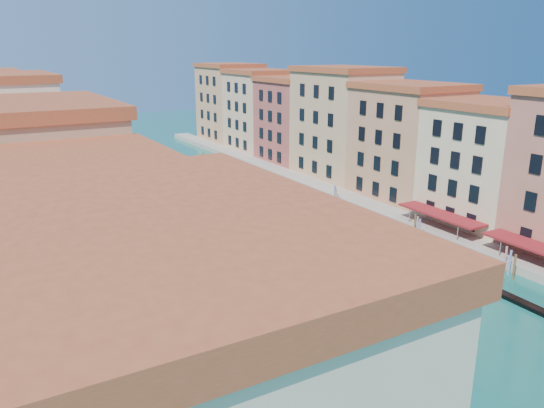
{
  "coord_description": "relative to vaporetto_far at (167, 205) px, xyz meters",
  "views": [
    {
      "loc": [
        -30.46,
        -7.69,
        23.97
      ],
      "look_at": [
        1.42,
        47.62,
        5.28
      ],
      "focal_mm": 35.0,
      "sensor_mm": 36.0,
      "label": 1
    }
  ],
  "objects": [
    {
      "name": "vaporetto_far",
      "position": [
        0.0,
        0.0,
        0.0
      ],
      "size": [
        7.12,
        19.67,
        2.86
      ],
      "rotation": [
        0.0,
        0.0,
        -0.15
      ],
      "color": "white",
      "rests_on": "ground"
    },
    {
      "name": "right_bank_palazzos",
      "position": [
        35.88,
        -2.01,
        8.46
      ],
      "size": [
        12.8,
        128.4,
        21.0
      ],
      "color": "brown",
      "rests_on": "ground"
    },
    {
      "name": "gondola_fore",
      "position": [
        14.53,
        -29.12,
        -0.85
      ],
      "size": [
        2.1,
        13.02,
        2.59
      ],
      "rotation": [
        0.0,
        0.0,
        0.09
      ],
      "color": "black",
      "rests_on": "ground"
    },
    {
      "name": "motorboat_far",
      "position": [
        11.06,
        22.88,
        -0.75
      ],
      "size": [
        3.54,
        6.99,
        1.38
      ],
      "rotation": [
        0.0,
        0.0,
        -0.23
      ],
      "color": "white",
      "rests_on": "ground"
    },
    {
      "name": "gondola_far",
      "position": [
        15.3,
        -1.42,
        -0.96
      ],
      "size": [
        4.95,
        10.83,
        1.6
      ],
      "rotation": [
        0.0,
        0.0,
        0.38
      ],
      "color": "black",
      "rests_on": "ground"
    },
    {
      "name": "motorboat_mid",
      "position": [
        -1.04,
        -14.65,
        -0.74
      ],
      "size": [
        2.69,
        6.97,
        1.41
      ],
      "rotation": [
        0.0,
        0.0,
        -0.08
      ],
      "color": "silver",
      "rests_on": "ground"
    },
    {
      "name": "quay",
      "position": [
        27.88,
        -2.01,
        -0.79
      ],
      "size": [
        4.0,
        140.0,
        1.0
      ],
      "primitive_type": "cube",
      "color": "gray",
      "rests_on": "ground"
    },
    {
      "name": "mooring_poles_right",
      "position": [
        24.98,
        -38.21,
        0.01
      ],
      "size": [
        1.44,
        54.24,
        3.2
      ],
      "color": "brown",
      "rests_on": "ground"
    },
    {
      "name": "left_bank_palazzos",
      "position": [
        -20.12,
        -2.33,
        8.42
      ],
      "size": [
        12.8,
        128.4,
        21.0
      ],
      "color": "beige",
      "rests_on": "ground"
    },
    {
      "name": "gondola_right",
      "position": [
        19.92,
        -47.03,
        -0.86
      ],
      "size": [
        1.24,
        11.27,
        2.25
      ],
      "rotation": [
        0.0,
        0.0,
        -0.02
      ],
      "color": "black",
      "rests_on": "ground"
    }
  ]
}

